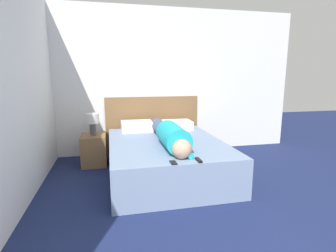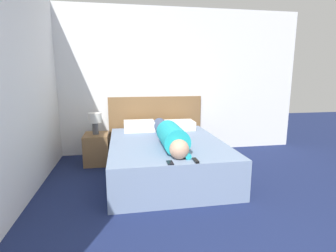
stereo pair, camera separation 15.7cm
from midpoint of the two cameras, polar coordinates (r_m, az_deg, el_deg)
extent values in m
cube|color=white|center=(4.87, -1.89, 9.55)|extent=(5.03, 0.06, 2.60)
cube|color=white|center=(2.99, -33.09, 6.80)|extent=(0.06, 5.09, 2.60)
cube|color=#7589A8|center=(3.83, -1.70, -6.91)|extent=(1.58, 2.07, 0.50)
cube|color=brown|center=(4.85, -4.28, 0.24)|extent=(1.70, 0.04, 1.04)
cube|color=brown|center=(4.43, -16.78, -4.94)|extent=(0.38, 0.49, 0.49)
cylinder|color=#4C4C51|center=(4.35, -17.03, -0.64)|extent=(0.10, 0.10, 0.19)
cylinder|color=silver|center=(4.32, -17.16, 1.60)|extent=(0.21, 0.21, 0.16)
sphere|color=tan|center=(2.96, 1.50, -5.04)|extent=(0.23, 0.23, 0.23)
cylinder|color=#1EADB7|center=(3.33, -0.23, -2.38)|extent=(0.32, 0.69, 0.32)
cylinder|color=#47567A|center=(4.06, -2.51, -0.66)|extent=(0.21, 0.82, 0.21)
cylinder|color=#1EADB7|center=(3.05, 2.99, -6.07)|extent=(0.07, 0.22, 0.07)
cube|color=white|center=(4.45, -7.81, -0.05)|extent=(0.51, 0.39, 0.16)
cube|color=white|center=(4.56, 1.00, 0.23)|extent=(0.49, 0.39, 0.15)
cube|color=black|center=(2.91, 5.14, -7.41)|extent=(0.04, 0.15, 0.02)
cube|color=black|center=(2.84, -0.44, -8.00)|extent=(0.06, 0.13, 0.01)
camera|label=1|loc=(0.08, -91.27, -0.25)|focal=28.00mm
camera|label=2|loc=(0.08, 88.73, 0.25)|focal=28.00mm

